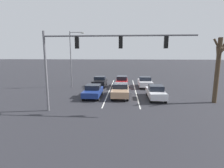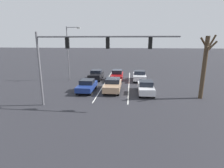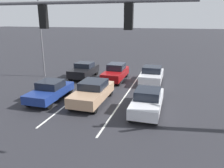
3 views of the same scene
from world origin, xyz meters
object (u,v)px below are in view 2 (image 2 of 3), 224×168
(car_black_rightlane_second, at_px, (96,75))
(street_lamp_right_shoulder, at_px, (69,50))
(car_tan_midlane_front, at_px, (113,85))
(car_maroon_midlane_second, at_px, (117,75))
(traffic_signal_gantry, at_px, (82,51))
(bare_tree_near, at_px, (205,64))
(car_silver_leftlane_front, at_px, (146,87))
(car_white_leftlane_second, at_px, (139,76))
(car_navy_rightlane_front, at_px, (87,85))

(car_black_rightlane_second, bearing_deg, street_lamp_right_shoulder, 9.31)
(car_tan_midlane_front, bearing_deg, car_maroon_midlane_second, -90.42)
(traffic_signal_gantry, bearing_deg, bare_tree_near, -162.24)
(car_silver_leftlane_front, distance_m, car_tan_midlane_front, 4.05)
(traffic_signal_gantry, bearing_deg, car_white_leftlane_second, -115.72)
(car_navy_rightlane_front, relative_size, car_tan_midlane_front, 0.90)
(traffic_signal_gantry, bearing_deg, car_maroon_midlane_second, -100.60)
(car_maroon_midlane_second, relative_size, bare_tree_near, 0.65)
(car_tan_midlane_front, relative_size, car_white_leftlane_second, 1.15)
(car_maroon_midlane_second, bearing_deg, bare_tree_near, 141.30)
(car_maroon_midlane_second, bearing_deg, car_black_rightlane_second, -0.65)
(street_lamp_right_shoulder, bearing_deg, car_silver_leftlane_front, 151.92)
(car_white_leftlane_second, bearing_deg, car_navy_rightlane_front, 45.03)
(traffic_signal_gantry, xyz_separation_m, street_lamp_right_shoulder, (5.15, -11.10, -0.48))
(car_silver_leftlane_front, bearing_deg, traffic_signal_gantry, 39.39)
(car_silver_leftlane_front, height_order, street_lamp_right_shoulder, street_lamp_right_shoulder)
(bare_tree_near, bearing_deg, car_silver_leftlane_front, -11.73)
(street_lamp_right_shoulder, bearing_deg, car_navy_rightlane_front, 124.68)
(car_black_rightlane_second, distance_m, car_white_leftlane_second, 6.85)
(car_silver_leftlane_front, distance_m, street_lamp_right_shoulder, 13.43)
(car_silver_leftlane_front, relative_size, car_white_leftlane_second, 1.12)
(car_silver_leftlane_front, distance_m, bare_tree_near, 6.67)
(car_tan_midlane_front, relative_size, car_maroon_midlane_second, 1.07)
(car_tan_midlane_front, relative_size, car_black_rightlane_second, 1.15)
(car_navy_rightlane_front, distance_m, car_silver_leftlane_front, 7.17)
(car_black_rightlane_second, relative_size, street_lamp_right_shoulder, 0.49)
(street_lamp_right_shoulder, bearing_deg, car_white_leftlane_second, -176.32)
(traffic_signal_gantry, bearing_deg, car_silver_leftlane_front, -140.61)
(car_tan_midlane_front, bearing_deg, car_white_leftlane_second, -119.67)
(car_silver_leftlane_front, xyz_separation_m, car_tan_midlane_front, (4.02, -0.53, 0.04))
(car_silver_leftlane_front, xyz_separation_m, street_lamp_right_shoulder, (11.32, -6.04, 3.99))
(car_silver_leftlane_front, relative_size, car_tan_midlane_front, 0.98)
(car_maroon_midlane_second, bearing_deg, traffic_signal_gantry, 79.40)
(car_tan_midlane_front, bearing_deg, street_lamp_right_shoulder, -37.03)
(car_navy_rightlane_front, xyz_separation_m, car_silver_leftlane_front, (-7.17, 0.04, 0.01))
(car_black_rightlane_second, distance_m, traffic_signal_gantry, 12.61)
(car_black_rightlane_second, distance_m, car_maroon_midlane_second, 3.36)
(car_white_leftlane_second, bearing_deg, car_silver_leftlane_front, 94.10)
(car_black_rightlane_second, xyz_separation_m, bare_tree_near, (-13.18, 7.90, 2.93))
(car_tan_midlane_front, height_order, car_white_leftlane_second, car_white_leftlane_second)
(car_maroon_midlane_second, xyz_separation_m, street_lamp_right_shoulder, (7.35, 0.61, 3.94))
(street_lamp_right_shoulder, bearing_deg, car_tan_midlane_front, 142.97)
(bare_tree_near, bearing_deg, street_lamp_right_shoulder, -22.90)
(car_navy_rightlane_front, height_order, car_maroon_midlane_second, car_maroon_midlane_second)
(car_black_rightlane_second, xyz_separation_m, street_lamp_right_shoulder, (3.98, 0.65, 3.95))
(car_tan_midlane_front, distance_m, car_maroon_midlane_second, 6.12)
(car_navy_rightlane_front, bearing_deg, car_black_rightlane_second, -88.56)
(car_black_rightlane_second, xyz_separation_m, traffic_signal_gantry, (-1.17, 11.75, 4.43))
(car_tan_midlane_front, xyz_separation_m, car_maroon_midlane_second, (-0.05, -6.12, 0.01))
(car_navy_rightlane_front, height_order, traffic_signal_gantry, traffic_signal_gantry)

